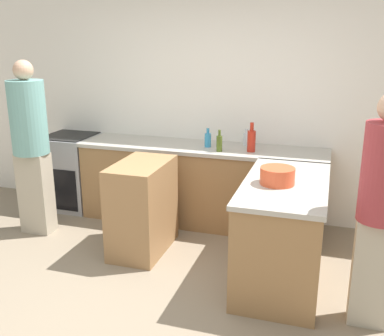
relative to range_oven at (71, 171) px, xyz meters
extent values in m
plane|color=gray|center=(1.67, -1.79, -0.45)|extent=(14.00, 14.00, 0.00)
cube|color=white|center=(1.67, 0.34, 0.90)|extent=(8.00, 0.06, 2.70)
cube|color=olive|center=(1.67, 0.00, -0.02)|extent=(2.71, 0.62, 0.85)
cube|color=#ADA89E|center=(1.67, 0.00, 0.42)|extent=(2.74, 0.65, 0.04)
cube|color=olive|center=(2.70, -0.99, -0.02)|extent=(0.66, 1.36, 0.85)
cube|color=#ADA89E|center=(2.70, -0.99, 0.42)|extent=(0.69, 1.39, 0.04)
cube|color=#99999E|center=(0.00, 0.00, 0.00)|extent=(0.60, 0.62, 0.89)
cube|color=black|center=(0.00, -0.31, -0.14)|extent=(0.50, 0.01, 0.50)
cube|color=black|center=(0.00, 0.00, 0.45)|extent=(0.55, 0.57, 0.01)
cube|color=#997047|center=(1.33, -0.85, 0.00)|extent=(0.46, 0.78, 0.90)
cylinder|color=#DB512D|center=(2.64, -1.08, 0.51)|extent=(0.28, 0.28, 0.14)
cylinder|color=red|center=(2.24, -0.08, 0.55)|extent=(0.09, 0.09, 0.22)
cylinder|color=red|center=(2.24, -0.08, 0.71)|extent=(0.04, 0.04, 0.09)
cylinder|color=silver|center=(2.14, 0.18, 0.51)|extent=(0.07, 0.07, 0.13)
cylinder|color=silver|center=(2.14, 0.18, 0.60)|extent=(0.03, 0.03, 0.05)
cylinder|color=#338CBF|center=(1.75, -0.02, 0.52)|extent=(0.07, 0.07, 0.15)
cylinder|color=#338CBF|center=(1.75, -0.02, 0.62)|extent=(0.03, 0.03, 0.06)
cylinder|color=#475B1E|center=(1.92, -0.18, 0.53)|extent=(0.06, 0.06, 0.17)
cylinder|color=#475B1E|center=(1.92, -0.18, 0.64)|extent=(0.03, 0.03, 0.06)
cube|color=#ADA38E|center=(0.06, -0.79, -0.01)|extent=(0.33, 0.20, 0.88)
cylinder|color=#6BA39E|center=(0.06, -0.79, 0.81)|extent=(0.37, 0.37, 0.75)
sphere|color=tan|center=(0.06, -0.79, 1.28)|extent=(0.20, 0.20, 0.20)
cube|color=#ADA38E|center=(3.39, -1.46, -0.04)|extent=(0.28, 0.17, 0.82)
camera|label=1|loc=(3.02, -4.62, 1.61)|focal=42.00mm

